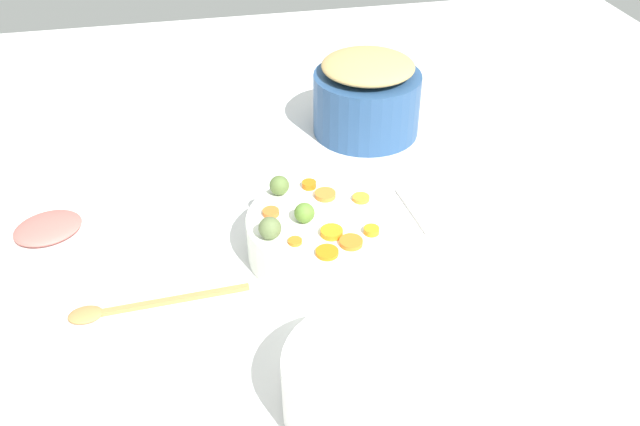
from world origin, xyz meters
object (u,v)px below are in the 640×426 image
Objects in this scene: wooden_spoon at (126,308)px; ham_plate at (54,230)px; casserole_dish at (365,386)px; serving_bowl_carrots at (320,236)px; metal_pot at (366,103)px.

wooden_spoon and ham_plate have the same top height.
casserole_dish is at bearing -39.45° from wooden_spoon.
wooden_spoon is 1.23× the size of ham_plate.
serving_bowl_carrots reaches higher than wooden_spoon.
metal_pot is at bearing 42.77° from wooden_spoon.
metal_pot is at bearing 64.84° from serving_bowl_carrots.
metal_pot reaches higher than serving_bowl_carrots.
metal_pot is at bearing 20.78° from ham_plate.
wooden_spoon is at bearing -166.96° from serving_bowl_carrots.
metal_pot is 0.73m from ham_plate.
ham_plate is (-0.48, 0.16, -0.03)m from serving_bowl_carrots.
casserole_dish is 0.70m from ham_plate.
ham_plate is at bearing -159.22° from metal_pot.
serving_bowl_carrots is at bearing 88.18° from casserole_dish.
ham_plate is at bearing 132.34° from casserole_dish.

